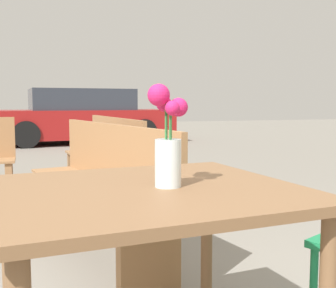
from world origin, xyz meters
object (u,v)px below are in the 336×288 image
object	(u,v)px
bench_middle	(101,182)
parked_car	(81,117)
bench_far	(106,157)
flower_vase	(168,144)
table_front	(147,217)

from	to	relation	value
bench_middle	parked_car	world-z (taller)	parked_car
bench_far	parked_car	size ratio (longest dim) A/B	0.40
bench_middle	bench_far	bearing A→B (deg)	78.25
flower_vase	parked_car	world-z (taller)	parked_car
table_front	flower_vase	size ratio (longest dim) A/B	3.07
bench_middle	flower_vase	bearing A→B (deg)	-91.30
bench_middle	bench_far	world-z (taller)	same
table_front	bench_middle	xyz separation A→B (m)	(0.10, 1.48, -0.16)
table_front	bench_middle	world-z (taller)	bench_middle
bench_far	parked_car	bearing A→B (deg)	85.07
flower_vase	bench_far	size ratio (longest dim) A/B	0.18
flower_vase	parked_car	xyz separation A→B (m)	(0.87, 9.41, -0.23)
flower_vase	bench_middle	size ratio (longest dim) A/B	0.17
bench_middle	parked_car	xyz separation A→B (m)	(0.84, 7.91, 0.16)
table_front	parked_car	size ratio (longest dim) A/B	0.22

